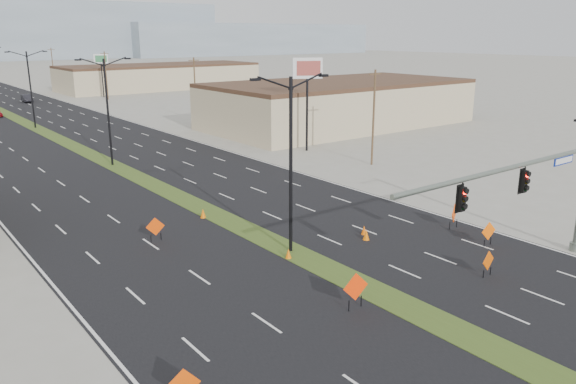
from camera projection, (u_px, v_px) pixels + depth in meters
ground at (466, 336)px, 23.45m from camera, size 600.00×600.00×0.00m
building_se_near at (339, 105)px, 76.97m from camera, size 36.00×18.00×5.50m
building_se_far at (160, 77)px, 128.99m from camera, size 44.00×16.00×5.00m
mesa_east at (245, 39)px, 347.82m from camera, size 160.00×50.00×18.00m
signal_mast at (542, 184)px, 28.69m from camera, size 16.30×0.60×8.00m
streetlight_0 at (291, 160)px, 31.13m from camera, size 5.15×0.24×10.02m
streetlight_1 at (108, 109)px, 52.50m from camera, size 5.15×0.24×10.02m
streetlight_2 at (31, 87)px, 73.86m from camera, size 5.15×0.24×10.02m
utility_pole_0 at (374, 116)px, 52.98m from camera, size 1.60×0.20×9.00m
utility_pole_1 at (195, 89)px, 79.69m from camera, size 1.60×0.20×9.00m
utility_pole_2 at (106, 75)px, 106.39m from camera, size 1.60×0.20×9.00m
utility_pole_3 at (53, 67)px, 133.10m from camera, size 1.60×0.20×9.00m
car_mid at (27, 98)px, 103.36m from camera, size 1.74×4.35×1.41m
construction_sign_1 at (356, 288)px, 25.50m from camera, size 1.33×0.25×1.78m
construction_sign_2 at (155, 227)px, 33.98m from camera, size 1.11×0.32×1.51m
construction_sign_3 at (488, 262)px, 29.01m from camera, size 1.06×0.14×1.42m
construction_sign_4 at (489, 232)px, 33.22m from camera, size 1.11×0.20×1.49m
construction_sign_5 at (454, 214)px, 36.17m from camera, size 1.16×0.56×1.68m
cone_0 at (288, 254)px, 31.44m from camera, size 0.46×0.46×0.61m
cone_1 at (366, 235)px, 34.30m from camera, size 0.48×0.48×0.69m
cone_2 at (364, 230)px, 35.24m from camera, size 0.38×0.38×0.60m
cone_3 at (203, 213)px, 38.41m from camera, size 0.51×0.51×0.67m
pole_sign_east_near at (307, 75)px, 58.56m from camera, size 3.05×1.66×9.80m
pole_sign_east_far at (101, 62)px, 110.37m from camera, size 2.74×0.87×8.37m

